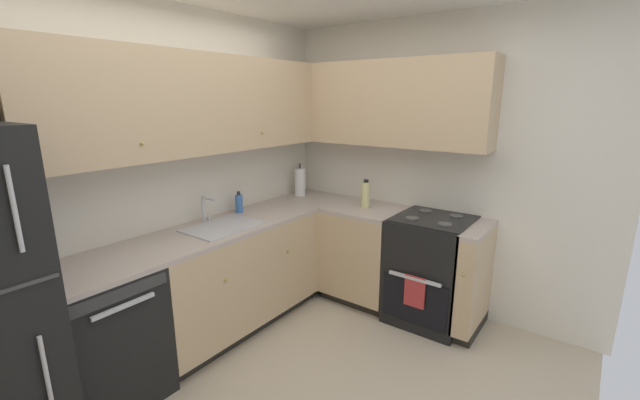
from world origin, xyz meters
name	(u,v)px	position (x,y,z in m)	size (l,w,h in m)	color
wall_back	(155,181)	(0.00, 1.45, 1.28)	(3.67, 0.05, 2.56)	silver
wall_right	(434,168)	(1.81, 0.00, 1.28)	(0.05, 2.95, 2.56)	silver
dishwasher	(104,337)	(-0.65, 1.13, 0.44)	(0.60, 0.63, 0.87)	black
lower_cabinets_back	(234,277)	(0.42, 1.13, 0.44)	(1.53, 0.62, 0.87)	tan
countertop_back	(231,225)	(0.42, 1.13, 0.89)	(2.73, 0.60, 0.04)	#B7A89E
lower_cabinets_right	(382,259)	(1.49, 0.31, 0.44)	(0.62, 1.42, 0.87)	tan
countertop_right	(384,213)	(1.48, 0.31, 0.89)	(0.60, 1.42, 0.03)	#B7A89E
oven_range	(431,269)	(1.50, -0.15, 0.46)	(0.68, 0.62, 1.06)	black
upper_cabinets_back	(194,104)	(0.26, 1.27, 1.84)	(2.41, 0.34, 0.72)	tan
upper_cabinets_right	(380,104)	(1.62, 0.46, 1.84)	(0.32, 1.94, 0.72)	tan
sink	(223,232)	(0.32, 1.10, 0.87)	(0.57, 0.40, 0.10)	#B7B7BC
faucet	(205,207)	(0.32, 1.30, 1.04)	(0.07, 0.16, 0.22)	silver
soap_bottle	(239,203)	(0.68, 1.31, 0.99)	(0.06, 0.06, 0.19)	#3F72BF
paper_towel_roll	(300,182)	(1.50, 1.29, 1.05)	(0.11, 0.11, 0.34)	white
oil_bottle	(366,194)	(1.48, 0.50, 1.03)	(0.08, 0.08, 0.26)	beige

